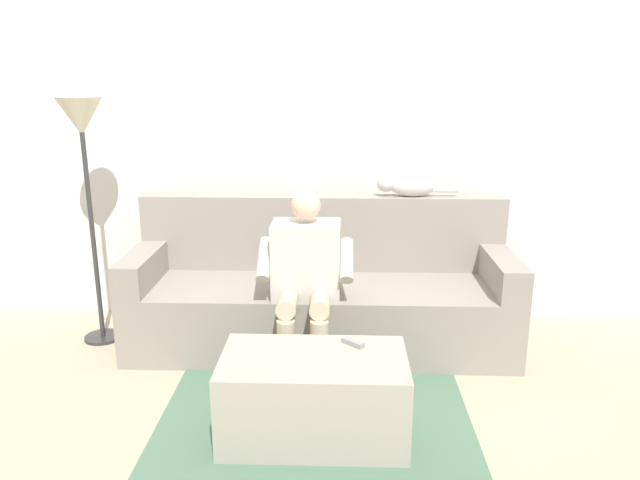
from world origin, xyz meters
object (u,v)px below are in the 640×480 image
object	(u,v)px
remote_gray	(353,342)
person_solo_seated	(306,271)
coffee_table	(314,396)
floor_lamp	(83,138)
couch	(321,297)
cat_on_backrest	(406,185)

from	to	relation	value
remote_gray	person_solo_seated	bearing A→B (deg)	156.13
coffee_table	remote_gray	world-z (taller)	remote_gray
coffee_table	remote_gray	size ratio (longest dim) A/B	7.29
person_solo_seated	remote_gray	world-z (taller)	person_solo_seated
coffee_table	floor_lamp	world-z (taller)	floor_lamp
person_solo_seated	remote_gray	distance (m)	0.64
floor_lamp	person_solo_seated	bearing A→B (deg)	165.34
couch	person_solo_seated	world-z (taller)	person_solo_seated
remote_gray	floor_lamp	bearing A→B (deg)	-168.57
person_solo_seated	cat_on_backrest	xyz separation A→B (m)	(-0.62, -0.61, 0.40)
coffee_table	floor_lamp	distance (m)	2.12
cat_on_backrest	person_solo_seated	bearing A→B (deg)	44.32
coffee_table	floor_lamp	size ratio (longest dim) A/B	0.56
person_solo_seated	remote_gray	size ratio (longest dim) A/B	8.80
couch	floor_lamp	size ratio (longest dim) A/B	1.53
couch	cat_on_backrest	distance (m)	0.91
coffee_table	person_solo_seated	distance (m)	0.81
person_solo_seated	remote_gray	bearing A→B (deg)	115.58
coffee_table	person_solo_seated	size ratio (longest dim) A/B	0.83
cat_on_backrest	remote_gray	xyz separation A→B (m)	(0.36, 1.16, -0.58)
coffee_table	person_solo_seated	xyz separation A→B (m)	(0.08, -0.70, 0.40)
person_solo_seated	floor_lamp	distance (m)	1.60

